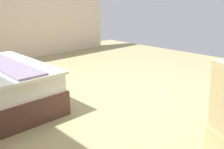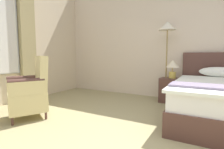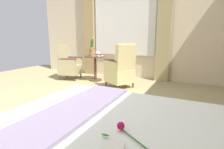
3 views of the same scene
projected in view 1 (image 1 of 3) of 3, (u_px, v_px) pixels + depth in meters
ground_plane at (103, 98)px, 3.93m from camera, size 8.28×8.28×0.00m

